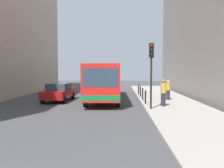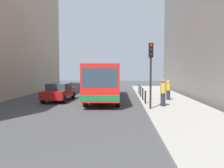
{
  "view_description": "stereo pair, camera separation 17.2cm",
  "coord_description": "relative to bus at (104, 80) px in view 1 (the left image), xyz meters",
  "views": [
    {
      "loc": [
        1.64,
        -16.09,
        2.59
      ],
      "look_at": [
        0.98,
        2.15,
        1.5
      ],
      "focal_mm": 37.85,
      "sensor_mm": 36.0,
      "label": 1
    },
    {
      "loc": [
        1.82,
        -16.08,
        2.59
      ],
      "look_at": [
        0.98,
        2.15,
        1.5
      ],
      "focal_mm": 37.85,
      "sensor_mm": 36.0,
      "label": 2
    }
  ],
  "objects": [
    {
      "name": "bollard_farthest",
      "position": [
        3.23,
        3.46,
        -1.1
      ],
      "size": [
        0.11,
        0.11,
        0.95
      ],
      "primitive_type": "cylinder",
      "color": "black",
      "rests_on": "sidewalk"
    },
    {
      "name": "pedestrian_mid_sidewalk",
      "position": [
        5.3,
        -0.98,
        -0.79
      ],
      "size": [
        0.38,
        0.38,
        1.59
      ],
      "rotation": [
        0.0,
        0.0,
        1.34
      ],
      "color": "#26262D",
      "rests_on": "sidewalk"
    },
    {
      "name": "ground_plane",
      "position": [
        -0.22,
        -4.25,
        -1.73
      ],
      "size": [
        80.0,
        80.0,
        0.0
      ],
      "primitive_type": "plane",
      "color": "#424244"
    },
    {
      "name": "traffic_light",
      "position": [
        3.33,
        -5.55,
        1.28
      ],
      "size": [
        0.28,
        0.33,
        4.1
      ],
      "color": "black",
      "rests_on": "sidewalk"
    },
    {
      "name": "bollard_near",
      "position": [
        3.23,
        -3.24,
        -1.1
      ],
      "size": [
        0.11,
        0.11,
        0.95
      ],
      "primitive_type": "cylinder",
      "color": "black",
      "rests_on": "sidewalk"
    },
    {
      "name": "bollard_mid",
      "position": [
        3.23,
        -1.01,
        -1.1
      ],
      "size": [
        0.11,
        0.11,
        0.95
      ],
      "primitive_type": "cylinder",
      "color": "black",
      "rests_on": "sidewalk"
    },
    {
      "name": "car_beside_bus",
      "position": [
        -3.72,
        -0.96,
        -0.94
      ],
      "size": [
        1.96,
        4.45,
        1.48
      ],
      "rotation": [
        0.0,
        0.0,
        3.11
      ],
      "color": "maroon",
      "rests_on": "ground"
    },
    {
      "name": "bus",
      "position": [
        0.0,
        0.0,
        0.0
      ],
      "size": [
        2.81,
        11.08,
        3.0
      ],
      "rotation": [
        0.0,
        0.0,
        3.17
      ],
      "color": "red",
      "rests_on": "ground"
    },
    {
      "name": "sidewalk",
      "position": [
        5.18,
        -4.25,
        -1.65
      ],
      "size": [
        4.4,
        40.0,
        0.15
      ],
      "primitive_type": "cube",
      "color": "#9E9991",
      "rests_on": "ground"
    },
    {
      "name": "pedestrian_near_signal",
      "position": [
        4.3,
        -4.44,
        -0.67
      ],
      "size": [
        0.38,
        0.38,
        1.81
      ],
      "rotation": [
        0.0,
        0.0,
        0.29
      ],
      "color": "#26262D",
      "rests_on": "sidewalk"
    },
    {
      "name": "bollard_far",
      "position": [
        3.23,
        1.23,
        -1.1
      ],
      "size": [
        0.11,
        0.11,
        0.95
      ],
      "primitive_type": "cylinder",
      "color": "black",
      "rests_on": "sidewalk"
    }
  ]
}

